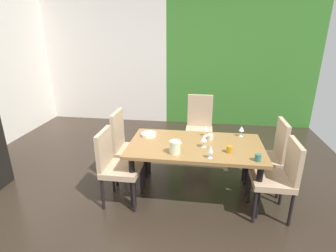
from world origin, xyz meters
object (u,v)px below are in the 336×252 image
(dining_table, at_px, (195,151))
(pitcher_east, at_px, (175,147))
(wine_glass_near_shelf, at_px, (204,139))
(wine_glass_west, at_px, (206,129))
(chair_right_far, at_px, (270,153))
(cup_rear, at_px, (258,158))
(chair_left_near, at_px, (115,163))
(cup_front, at_px, (210,137))
(serving_bowl_near_window, at_px, (149,135))
(chair_left_far, at_px, (126,144))
(chair_right_near, at_px, (280,175))
(wine_glass_corner, at_px, (242,129))
(wine_glass_right, at_px, (211,149))
(cup_center, at_px, (229,149))
(chair_head_far, at_px, (199,124))

(dining_table, bearing_deg, pitcher_east, -128.03)
(wine_glass_near_shelf, distance_m, wine_glass_west, 0.36)
(chair_right_far, height_order, cup_rear, chair_right_far)
(dining_table, xyz_separation_m, wine_glass_near_shelf, (0.10, -0.06, 0.19))
(chair_left_near, relative_size, cup_front, 11.96)
(wine_glass_near_shelf, xyz_separation_m, serving_bowl_near_window, (-0.72, 0.25, -0.09))
(chair_left_far, xyz_separation_m, serving_bowl_near_window, (0.33, -0.07, 0.19))
(chair_right_near, bearing_deg, wine_glass_corner, 31.27)
(wine_glass_right, distance_m, cup_rear, 0.51)
(cup_center, bearing_deg, wine_glass_near_shelf, 158.91)
(serving_bowl_near_window, height_order, cup_center, cup_center)
(chair_left_near, height_order, wine_glass_near_shelf, chair_left_near)
(dining_table, height_order, pitcher_east, pitcher_east)
(wine_glass_west, height_order, cup_rear, wine_glass_west)
(chair_left_near, bearing_deg, chair_right_far, 105.10)
(pitcher_east, bearing_deg, chair_right_far, 24.65)
(cup_front, relative_size, cup_center, 0.95)
(chair_left_near, relative_size, wine_glass_right, 6.15)
(wine_glass_near_shelf, height_order, cup_center, wine_glass_near_shelf)
(chair_left_near, height_order, pitcher_east, chair_left_near)
(dining_table, height_order, chair_right_far, chair_right_far)
(chair_left_far, relative_size, wine_glass_near_shelf, 6.82)
(chair_head_far, height_order, wine_glass_right, chair_head_far)
(dining_table, relative_size, wine_glass_west, 11.68)
(chair_left_near, height_order, cup_rear, chair_left_near)
(chair_left_far, height_order, wine_glass_west, chair_left_far)
(chair_right_far, bearing_deg, chair_left_far, 90.00)
(chair_head_far, bearing_deg, wine_glass_right, 95.48)
(chair_left_far, bearing_deg, wine_glass_corner, 93.42)
(cup_front, distance_m, cup_center, 0.41)
(dining_table, distance_m, cup_front, 0.28)
(pitcher_east, bearing_deg, wine_glass_corner, 38.20)
(cup_rear, height_order, cup_center, cup_center)
(chair_left_far, distance_m, cup_center, 1.43)
(chair_right_far, bearing_deg, serving_bowl_near_window, 92.36)
(serving_bowl_near_window, distance_m, cup_rear, 1.40)
(chair_right_far, relative_size, wine_glass_corner, 6.87)
(chair_right_far, relative_size, chair_left_near, 1.04)
(pitcher_east, bearing_deg, chair_left_far, 143.79)
(cup_front, bearing_deg, wine_glass_near_shelf, -108.32)
(cup_center, relative_size, pitcher_east, 0.53)
(dining_table, xyz_separation_m, chair_left_near, (-0.95, -0.26, -0.11))
(cup_front, height_order, pitcher_east, pitcher_east)
(wine_glass_near_shelf, relative_size, pitcher_east, 0.96)
(wine_glass_right, bearing_deg, wine_glass_near_shelf, 104.81)
(dining_table, relative_size, cup_center, 19.83)
(cup_rear, height_order, cup_front, cup_rear)
(wine_glass_west, relative_size, pitcher_east, 0.90)
(chair_left_near, height_order, wine_glass_corner, chair_left_near)
(chair_head_far, xyz_separation_m, pitcher_east, (-0.24, -1.51, 0.24))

